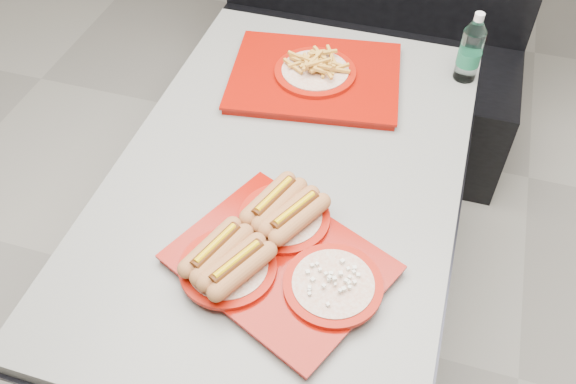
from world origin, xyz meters
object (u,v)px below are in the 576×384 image
(booth_bench, at_px, (362,51))
(tray_far, at_px, (315,74))
(tray_near, at_px, (275,252))
(water_bottle, at_px, (470,51))
(diner_table, at_px, (287,211))

(booth_bench, xyz_separation_m, tray_far, (-0.03, -0.70, 0.38))
(tray_near, bearing_deg, water_bottle, 67.40)
(water_bottle, bearing_deg, booth_bench, 126.51)
(tray_near, height_order, tray_far, same)
(diner_table, height_order, water_bottle, water_bottle)
(booth_bench, distance_m, tray_far, 0.80)
(diner_table, relative_size, booth_bench, 1.05)
(diner_table, bearing_deg, booth_bench, 90.00)
(water_bottle, bearing_deg, diner_table, -126.71)
(diner_table, bearing_deg, tray_far, 94.31)
(tray_near, xyz_separation_m, water_bottle, (0.35, 0.83, 0.06))
(booth_bench, bearing_deg, diner_table, -90.00)
(tray_far, bearing_deg, tray_near, -82.60)
(tray_far, distance_m, water_bottle, 0.47)
(diner_table, distance_m, water_bottle, 0.73)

